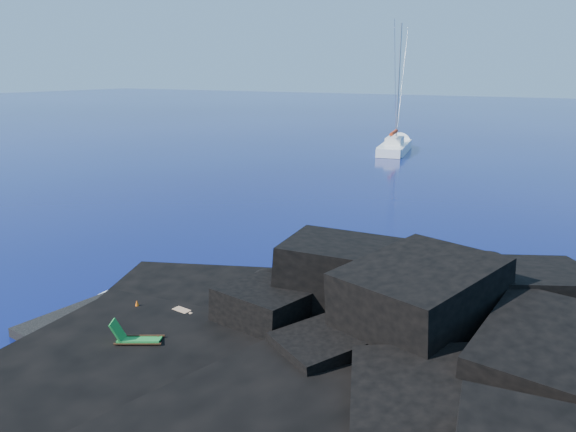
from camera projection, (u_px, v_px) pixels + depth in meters
name	position (u px, v px, depth m)	size (l,w,h in m)	color
ground	(57.00, 317.00, 22.38)	(400.00, 400.00, 0.00)	#030537
headland	(394.00, 366.00, 18.65)	(24.00, 24.00, 3.60)	black
beach	(150.00, 338.00, 20.64)	(8.50, 6.00, 0.70)	black
surf_foam	(232.00, 298.00, 24.17)	(10.00, 8.00, 0.06)	white
sailboat	(395.00, 152.00, 66.90)	(2.95, 14.08, 14.76)	white
deck_chair	(139.00, 334.00, 18.93)	(1.63, 0.72, 1.12)	#1C7E2F
towel	(182.00, 316.00, 21.57)	(2.12, 1.00, 0.06)	white
sunbather	(182.00, 312.00, 21.53)	(1.98, 0.48, 0.26)	tan
marker_cone	(137.00, 306.00, 21.89)	(0.33, 0.33, 0.51)	#EF5B0C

